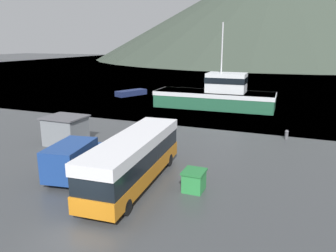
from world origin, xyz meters
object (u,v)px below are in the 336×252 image
Objects in this scene: delivery_van at (75,158)px; small_boat at (131,93)px; fishing_boat at (217,95)px; storage_bin at (194,180)px; dock_kiosk at (66,130)px; tour_bus at (134,158)px.

small_boat is at bearing 102.61° from delivery_van.
small_boat is at bearing 70.22° from fishing_boat.
storage_bin is (8.31, 0.79, -0.62)m from delivery_van.
delivery_van is 35.16m from small_boat.
dock_kiosk reaches higher than storage_bin.
dock_kiosk reaches higher than small_boat.
storage_bin is (5.01, -26.52, -1.15)m from fishing_boat.
dock_kiosk is at bearing 147.03° from tour_bus.
fishing_boat is at bearing 73.93° from delivery_van.
dock_kiosk is at bearing 160.26° from storage_bin.
delivery_van is 7.78m from dock_kiosk.
delivery_van is 27.51m from fishing_boat.
fishing_boat is at bearing -173.58° from small_boat.
storage_bin is at bearing -3.76° from delivery_van.
small_boat is at bearing 106.01° from dock_kiosk.
tour_bus is 7.43× the size of storage_bin.
storage_bin is 0.42× the size of dock_kiosk.
storage_bin is 38.35m from small_boat.
tour_bus is 27.03m from fishing_boat.
fishing_boat is 4.75× the size of dock_kiosk.
delivery_van is at bearing 179.81° from tour_bus.
tour_bus is 4.07m from storage_bin.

